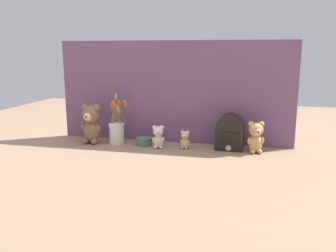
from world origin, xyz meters
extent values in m
plane|color=#8E7056|center=(0.00, 0.00, 0.00)|extent=(4.00, 4.00, 0.00)
cube|color=#704C70|center=(0.00, 0.17, 0.33)|extent=(1.55, 0.02, 0.66)
ellipsoid|color=olive|center=(-0.51, 0.01, 0.08)|extent=(0.11, 0.09, 0.15)
sphere|color=olive|center=(-0.51, 0.01, 0.19)|extent=(0.12, 0.12, 0.12)
sphere|color=beige|center=(-0.52, -0.03, 0.18)|extent=(0.06, 0.06, 0.06)
sphere|color=black|center=(-0.52, -0.05, 0.19)|extent=(0.02, 0.02, 0.02)
sphere|color=olive|center=(-0.47, 0.01, 0.24)|extent=(0.05, 0.05, 0.05)
sphere|color=olive|center=(-0.56, 0.01, 0.24)|extent=(0.05, 0.05, 0.05)
ellipsoid|color=olive|center=(-0.46, 0.00, 0.10)|extent=(0.03, 0.05, 0.07)
ellipsoid|color=olive|center=(-0.57, 0.01, 0.10)|extent=(0.03, 0.05, 0.07)
ellipsoid|color=olive|center=(-0.49, -0.02, 0.02)|extent=(0.04, 0.06, 0.04)
ellipsoid|color=olive|center=(-0.55, -0.02, 0.02)|extent=(0.04, 0.06, 0.04)
ellipsoid|color=tan|center=(0.54, 0.02, 0.06)|extent=(0.10, 0.08, 0.11)
sphere|color=tan|center=(0.54, 0.02, 0.14)|extent=(0.09, 0.09, 0.09)
sphere|color=#D1B289|center=(0.54, -0.01, 0.14)|extent=(0.04, 0.04, 0.04)
sphere|color=black|center=(0.55, -0.03, 0.14)|extent=(0.01, 0.01, 0.01)
sphere|color=tan|center=(0.57, 0.03, 0.17)|extent=(0.03, 0.03, 0.03)
sphere|color=tan|center=(0.51, 0.01, 0.17)|extent=(0.03, 0.03, 0.03)
ellipsoid|color=tan|center=(0.57, 0.02, 0.07)|extent=(0.03, 0.04, 0.05)
ellipsoid|color=tan|center=(0.50, 0.00, 0.07)|extent=(0.03, 0.04, 0.05)
ellipsoid|color=tan|center=(0.56, 0.00, 0.01)|extent=(0.04, 0.05, 0.03)
ellipsoid|color=tan|center=(0.52, -0.01, 0.01)|extent=(0.04, 0.05, 0.03)
ellipsoid|color=beige|center=(-0.06, -0.01, 0.04)|extent=(0.07, 0.06, 0.08)
sphere|color=beige|center=(-0.06, -0.01, 0.11)|extent=(0.06, 0.06, 0.06)
sphere|color=beige|center=(-0.05, -0.04, 0.10)|extent=(0.03, 0.03, 0.03)
sphere|color=black|center=(-0.05, -0.05, 0.10)|extent=(0.01, 0.01, 0.01)
sphere|color=beige|center=(-0.03, -0.01, 0.13)|extent=(0.03, 0.03, 0.03)
sphere|color=beige|center=(-0.08, -0.02, 0.13)|extent=(0.03, 0.03, 0.03)
ellipsoid|color=beige|center=(-0.03, -0.01, 0.06)|extent=(0.02, 0.03, 0.04)
ellipsoid|color=beige|center=(-0.08, -0.02, 0.06)|extent=(0.02, 0.03, 0.04)
ellipsoid|color=beige|center=(-0.03, -0.03, 0.01)|extent=(0.03, 0.04, 0.02)
ellipsoid|color=beige|center=(-0.07, -0.03, 0.01)|extent=(0.03, 0.04, 0.02)
ellipsoid|color=#DBBC84|center=(0.11, 0.02, 0.03)|extent=(0.05, 0.04, 0.07)
sphere|color=#DBBC84|center=(0.11, 0.02, 0.08)|extent=(0.05, 0.05, 0.05)
sphere|color=#D1B289|center=(0.11, 0.00, 0.08)|extent=(0.02, 0.02, 0.02)
sphere|color=black|center=(0.11, -0.01, 0.08)|extent=(0.01, 0.01, 0.01)
sphere|color=#DBBC84|center=(0.13, 0.02, 0.10)|extent=(0.02, 0.02, 0.02)
sphere|color=#DBBC84|center=(0.09, 0.02, 0.10)|extent=(0.02, 0.02, 0.02)
ellipsoid|color=#DBBC84|center=(0.13, 0.01, 0.04)|extent=(0.02, 0.02, 0.03)
ellipsoid|color=#DBBC84|center=(0.09, 0.02, 0.04)|extent=(0.02, 0.02, 0.03)
ellipsoid|color=#DBBC84|center=(0.12, 0.00, 0.01)|extent=(0.02, 0.03, 0.02)
ellipsoid|color=#DBBC84|center=(0.09, 0.01, 0.01)|extent=(0.02, 0.03, 0.02)
cylinder|color=silver|center=(-0.35, 0.03, 0.07)|extent=(0.09, 0.09, 0.14)
torus|color=silver|center=(-0.35, 0.03, 0.13)|extent=(0.11, 0.11, 0.01)
cylinder|color=#9E7542|center=(-0.37, 0.06, 0.19)|extent=(0.03, 0.03, 0.11)
ellipsoid|color=#C65B28|center=(-0.38, 0.07, 0.24)|extent=(0.05, 0.04, 0.06)
cylinder|color=#9E7542|center=(-0.33, 0.00, 0.19)|extent=(0.03, 0.02, 0.10)
ellipsoid|color=tan|center=(-0.32, -0.01, 0.24)|extent=(0.04, 0.04, 0.06)
cylinder|color=#9E7542|center=(-0.32, 0.01, 0.20)|extent=(0.02, 0.03, 0.14)
ellipsoid|color=#C65B28|center=(-0.31, 0.01, 0.27)|extent=(0.03, 0.03, 0.06)
cylinder|color=#9E7542|center=(-0.36, 0.05, 0.22)|extent=(0.02, 0.01, 0.17)
ellipsoid|color=tan|center=(-0.36, 0.06, 0.31)|extent=(0.03, 0.03, 0.05)
cylinder|color=#9E7542|center=(-0.37, 0.05, 0.19)|extent=(0.02, 0.02, 0.11)
ellipsoid|color=orange|center=(-0.37, 0.06, 0.25)|extent=(0.04, 0.04, 0.06)
cylinder|color=#9E7542|center=(-0.37, 0.03, 0.19)|extent=(0.01, 0.02, 0.12)
ellipsoid|color=#C65B28|center=(-0.38, 0.03, 0.25)|extent=(0.02, 0.02, 0.06)
cylinder|color=#9E7542|center=(-0.30, 0.01, 0.20)|extent=(0.03, 0.07, 0.14)
ellipsoid|color=#C65B28|center=(-0.27, -0.01, 0.27)|extent=(0.03, 0.04, 0.06)
cylinder|color=#9E7542|center=(-0.38, 0.07, 0.20)|extent=(0.05, 0.04, 0.13)
ellipsoid|color=tan|center=(-0.40, 0.09, 0.26)|extent=(0.04, 0.03, 0.04)
cube|color=black|center=(0.38, 0.07, 0.07)|extent=(0.17, 0.13, 0.13)
cylinder|color=black|center=(0.38, 0.07, 0.13)|extent=(0.17, 0.13, 0.17)
cube|color=black|center=(0.38, 0.00, 0.08)|extent=(0.11, 0.01, 0.07)
cylinder|color=#D6BC7A|center=(0.38, 0.00, 0.02)|extent=(0.03, 0.01, 0.03)
cylinder|color=#47705B|center=(-0.16, 0.04, 0.02)|extent=(0.10, 0.10, 0.04)
cylinder|color=#47705B|center=(-0.16, 0.04, 0.04)|extent=(0.11, 0.11, 0.01)
camera|label=1|loc=(0.49, -2.10, 0.60)|focal=38.00mm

